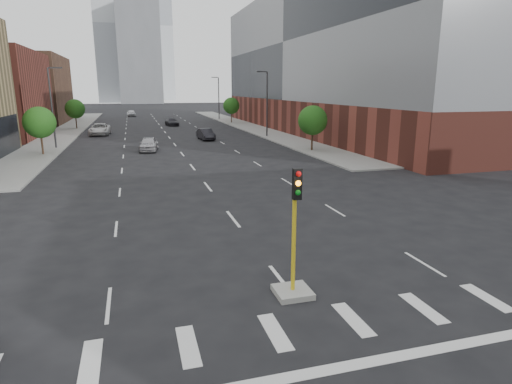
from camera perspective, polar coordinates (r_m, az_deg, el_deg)
name	(u,v)px	position (r m, az deg, el deg)	size (l,w,h in m)	color
sidewalk_left_far	(70,129)	(78.40, -23.58, 7.65)	(5.00, 92.00, 0.15)	gray
sidewalk_right_far	(244,125)	(80.24, -1.62, 8.89)	(5.00, 92.00, 0.15)	gray
building_left_far_b	(9,90)	(98.09, -30.02, 11.75)	(20.00, 24.00, 13.00)	brown
building_right_main	(354,61)	(72.27, 12.99, 16.70)	(24.00, 70.00, 22.00)	brown
tower_left	(119,26)	(225.23, -17.80, 20.31)	(22.00, 22.00, 70.00)	#B2B7BC
tower_right	(153,27)	(265.94, -13.54, 20.55)	(20.00, 20.00, 80.00)	#B2B7BC
tower_mid	(139,52)	(204.07, -15.31, 17.54)	(18.00, 18.00, 44.00)	slate
median_traffic_signal	(293,269)	(14.57, 5.02, -10.13)	(1.20, 1.20, 4.40)	#999993
streetlight_right_a	(266,101)	(61.26, 1.40, 12.02)	(1.60, 0.22, 9.07)	#2D2D30
streetlight_right_b	(218,96)	(95.23, -5.05, 12.58)	(1.60, 0.22, 9.07)	#2D2D30
streetlight_left	(52,104)	(54.16, -25.52, 10.49)	(1.60, 0.22, 9.07)	#2D2D30
tree_left_near	(40,122)	(49.42, -26.90, 8.27)	(3.20, 3.20, 4.85)	#382619
tree_left_far	(75,109)	(79.05, -22.99, 10.17)	(3.20, 3.20, 4.85)	#382619
tree_right_near	(313,120)	(47.49, 7.56, 9.45)	(3.20, 3.20, 4.85)	#382619
tree_right_far	(231,106)	(85.62, -3.32, 11.41)	(3.20, 3.20, 4.85)	#382619
car_near_left	(149,144)	(49.11, -14.12, 6.23)	(1.84, 4.58, 1.56)	#A4A3A8
car_mid_right	(206,134)	(58.50, -6.72, 7.66)	(1.58, 4.53, 1.49)	black
car_far_left	(100,129)	(68.30, -20.10, 7.87)	(2.79, 6.05, 1.68)	silver
car_deep_right	(172,122)	(81.57, -11.17, 9.15)	(1.92, 4.73, 1.37)	black
car_distant	(131,113)	(110.36, -16.29, 10.06)	(1.89, 4.70, 1.60)	silver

